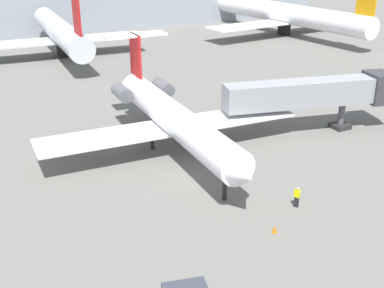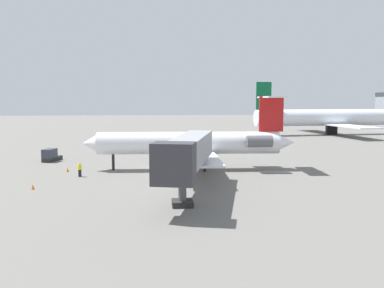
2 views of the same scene
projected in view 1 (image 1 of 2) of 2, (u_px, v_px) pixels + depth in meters
ground_plane at (194, 179)px, 42.63m from camera, size 400.00×400.00×0.10m
regional_jet at (172, 116)px, 46.68m from camera, size 25.75×27.88×9.60m
jet_bridge at (319, 93)px, 51.35m from camera, size 18.50×7.11×5.91m
ground_crew_marshaller at (297, 197)px, 37.82m from camera, size 0.42×0.47×1.69m
traffic_cone_mid at (275, 229)px, 34.72m from camera, size 0.36×0.36×0.55m
terminal_building at (19, 3)px, 107.10m from camera, size 141.43×22.34×11.49m
parked_airliner_west_mid at (60, 32)px, 83.40m from camera, size 28.62×33.88×13.27m
parked_airliner_centre at (286, 14)px, 101.92m from camera, size 36.95×43.68×13.45m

